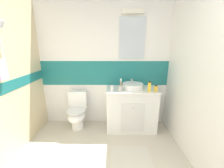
{
  "coord_description": "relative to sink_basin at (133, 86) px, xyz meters",
  "views": [
    {
      "loc": [
        0.18,
        -0.4,
        1.63
      ],
      "look_at": [
        0.16,
        1.81,
        1.03
      ],
      "focal_mm": 22.13,
      "sensor_mm": 36.0,
      "label": 1
    }
  ],
  "objects": [
    {
      "name": "ground_plane",
      "position": [
        -0.55,
        -0.95,
        -0.92
      ],
      "size": [
        3.2,
        3.48,
        0.04
      ],
      "primitive_type": "cube",
      "color": "beige"
    },
    {
      "name": "wall_back_tiled",
      "position": [
        -0.55,
        0.3,
        0.36
      ],
      "size": [
        3.2,
        0.2,
        2.5
      ],
      "color": "white",
      "rests_on": "ground_plane"
    },
    {
      "name": "wall_right_plain",
      "position": [
        0.8,
        -0.95,
        0.35
      ],
      "size": [
        0.1,
        3.48,
        2.5
      ],
      "primitive_type": "cube",
      "color": "white",
      "rests_on": "ground_plane"
    },
    {
      "name": "vanity_cabinet",
      "position": [
        -0.01,
        -0.01,
        -0.48
      ],
      "size": [
        0.97,
        0.54,
        0.85
      ],
      "color": "white",
      "rests_on": "ground_plane"
    },
    {
      "name": "sink_basin",
      "position": [
        0.0,
        0.0,
        0.0
      ],
      "size": [
        0.4,
        0.44,
        0.15
      ],
      "color": "white",
      "rests_on": "vanity_cabinet"
    },
    {
      "name": "toilet",
      "position": [
        -1.1,
        0.0,
        -0.55
      ],
      "size": [
        0.37,
        0.5,
        0.77
      ],
      "color": "white",
      "rests_on": "ground_plane"
    },
    {
      "name": "toothbrush_cup",
      "position": [
        -0.24,
        -0.18,
        0.01
      ],
      "size": [
        0.08,
        0.08,
        0.23
      ],
      "color": "#B2ADA3",
      "rests_on": "vanity_cabinet"
    },
    {
      "name": "soap_dispenser",
      "position": [
        -0.39,
        -0.18,
        0.01
      ],
      "size": [
        0.05,
        0.05,
        0.16
      ],
      "color": "white",
      "rests_on": "vanity_cabinet"
    },
    {
      "name": "lotion_bottle_short",
      "position": [
        0.4,
        -0.17,
        0.0
      ],
      "size": [
        0.06,
        0.06,
        0.12
      ],
      "color": "yellow",
      "rests_on": "vanity_cabinet"
    },
    {
      "name": "shampoo_bottle_tall",
      "position": [
        0.27,
        -0.2,
        0.04
      ],
      "size": [
        0.06,
        0.06,
        0.19
      ],
      "color": "yellow",
      "rests_on": "vanity_cabinet"
    },
    {
      "name": "bath_mat",
      "position": [
        -0.1,
        -0.8,
        -0.9
      ],
      "size": [
        0.6,
        0.44,
        0.01
      ],
      "primitive_type": "cube",
      "color": "beige",
      "rests_on": "ground_plane"
    }
  ]
}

